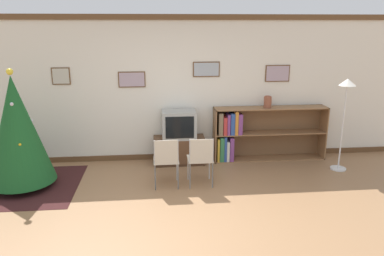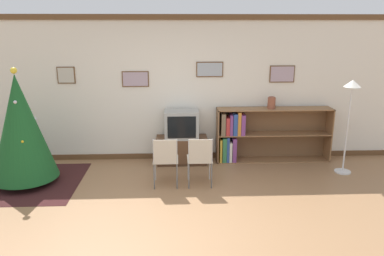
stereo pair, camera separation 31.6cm
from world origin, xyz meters
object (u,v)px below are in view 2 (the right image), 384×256
Objects in this scene: television at (182,124)px; standing_lamp at (350,102)px; vase at (271,103)px; tv_console at (182,150)px; bookshelf at (253,135)px; christmas_tree at (21,128)px; folding_chair_left at (165,159)px; folding_chair_right at (200,158)px.

television is 0.38× the size of standing_lamp.
vase is at bearing 1.71° from television.
tv_console is 0.44× the size of bookshelf.
bookshelf is 1.31× the size of standing_lamp.
vase reaches higher than television.
television is 2.94m from standing_lamp.
christmas_tree is 5.41m from standing_lamp.
christmas_tree is 3.05× the size of television.
bookshelf reaches higher than television.
bookshelf reaches higher than tv_console.
vase is (0.31, -0.02, 0.62)m from bookshelf.
television is at bearing 75.77° from folding_chair_left.
standing_lamp reaches higher than television.
television is 0.29× the size of bookshelf.
folding_chair_right is (0.27, -1.08, 0.22)m from tv_console.
tv_console is 1.53× the size of television.
christmas_tree is 2.88m from folding_chair_right.
folding_chair_right is 0.50× the size of standing_lamp.
vase is at bearing -3.73° from bookshelf.
folding_chair_right is (2.83, -0.24, -0.47)m from christmas_tree.
vase is (4.22, 0.89, 0.18)m from christmas_tree.
tv_console is at bearing -177.15° from bookshelf.
folding_chair_right is 2.72m from standing_lamp.
vase is (1.39, 1.13, 0.66)m from folding_chair_right.
folding_chair_left is at bearing -171.32° from standing_lamp.
christmas_tree reaches higher than bookshelf.
vase is at bearing 30.21° from folding_chair_left.
folding_chair_left is 3.70× the size of vase.
folding_chair_right is at bearing -169.50° from standing_lamp.
folding_chair_left is 0.38× the size of bookshelf.
christmas_tree is 2.31× the size of folding_chair_left.
tv_console is (2.56, 0.84, -0.70)m from christmas_tree.
bookshelf reaches higher than folding_chair_right.
christmas_tree is at bearing 175.15° from folding_chair_right.
christmas_tree is at bearing -166.91° from bookshelf.
television is at bearing 18.17° from christmas_tree.
standing_lamp is at bearing -29.23° from vase.
folding_chair_right is at bearing -75.77° from television.
standing_lamp reaches higher than folding_chair_left.
christmas_tree is 2.34m from folding_chair_left.
television is (0.00, -0.00, 0.50)m from tv_console.
television is 0.76× the size of folding_chair_right.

